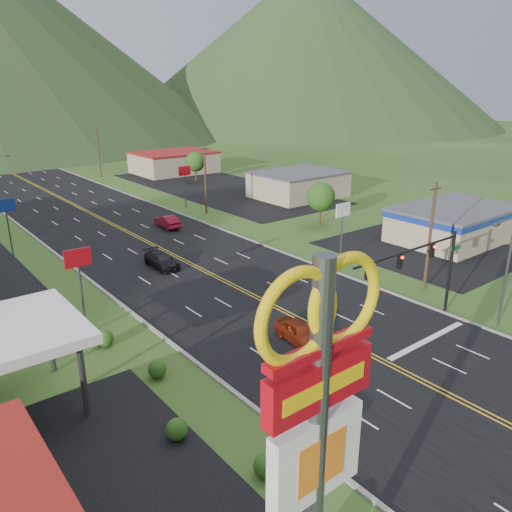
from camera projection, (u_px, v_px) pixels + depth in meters
pylon_sign at (317, 418)px, 13.59m from camera, size 4.32×0.60×14.00m
traffic_signal at (423, 262)px, 37.57m from camera, size 13.10×0.43×7.00m
streetlight_east at (506, 264)px, 37.41m from camera, size 3.28×0.25×9.00m
building_east_near at (455, 221)px, 60.54m from camera, size 15.40×10.40×4.10m
building_east_mid at (298, 184)px, 84.00m from camera, size 14.40×11.40×4.30m
building_east_far at (174, 162)px, 107.57m from camera, size 16.40×12.40×4.50m
pole_sign_west_a at (79, 266)px, 37.49m from camera, size 2.00×0.18×6.40m
pole_sign_west_b at (6, 211)px, 53.81m from camera, size 2.00×0.18×6.40m
pole_sign_east_a at (343, 216)px, 51.87m from camera, size 2.00×0.18×6.40m
pole_sign_east_b at (185, 175)px, 75.60m from camera, size 2.00×0.18×6.40m
tree_east_a at (321, 197)px, 66.44m from camera, size 3.84×3.84×5.82m
tree_east_b at (195, 162)px, 96.97m from camera, size 3.84×3.84×5.82m
utility_pole_a at (430, 236)px, 44.73m from camera, size 1.60×0.28×10.00m
utility_pole_b at (205, 179)px, 72.17m from camera, size 1.60×0.28×10.00m
utility_pole_c at (99, 152)px, 101.83m from camera, size 1.60×0.28×10.00m
utility_pole_d at (40, 137)px, 131.49m from camera, size 1.60×0.28×10.00m
mountain_ne at (305, 47)px, 231.31m from camera, size 180.00×180.00×70.00m
car_red_near at (299, 333)px, 36.45m from camera, size 2.28×4.72×1.55m
car_dark_mid at (162, 260)px, 51.67m from camera, size 2.09×5.11×1.48m
car_red_far at (167, 222)px, 66.09m from camera, size 2.01×5.00×1.62m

